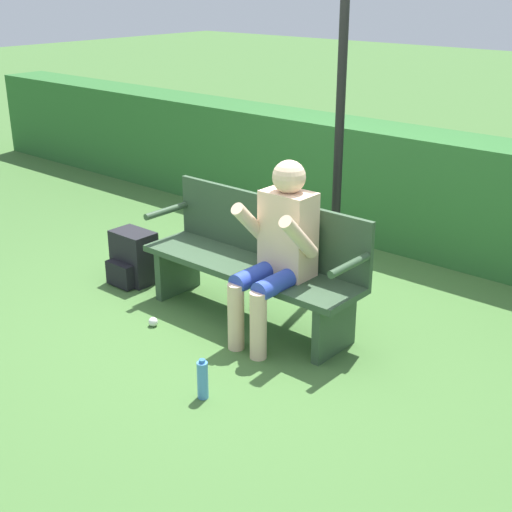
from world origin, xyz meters
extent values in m
plane|color=#426B33|center=(0.00, 0.00, 0.00)|extent=(40.00, 40.00, 0.00)
cube|color=#2D662D|center=(0.00, 2.10, 0.52)|extent=(12.00, 0.58, 1.04)
cube|color=#334C33|center=(0.00, 0.00, 0.41)|extent=(1.71, 0.46, 0.05)
cube|color=#334C33|center=(0.00, 0.21, 0.65)|extent=(1.71, 0.04, 0.45)
cube|color=#334C33|center=(-0.73, 0.00, 0.19)|extent=(0.06, 0.42, 0.38)
cube|color=#334C33|center=(0.73, 0.00, 0.19)|extent=(0.06, 0.42, 0.38)
cylinder|color=#334C33|center=(-0.83, 0.00, 0.65)|extent=(0.05, 0.42, 0.05)
cylinder|color=#334C33|center=(0.83, 0.00, 0.65)|extent=(0.05, 0.42, 0.05)
cube|color=beige|center=(0.30, 0.05, 0.72)|extent=(0.35, 0.22, 0.58)
sphere|color=beige|center=(0.30, 0.05, 1.10)|extent=(0.22, 0.22, 0.22)
cylinder|color=#2D47B7|center=(0.21, -0.16, 0.46)|extent=(0.13, 0.41, 0.13)
cylinder|color=#2D47B7|center=(0.40, -0.16, 0.46)|extent=(0.13, 0.41, 0.13)
cylinder|color=beige|center=(0.21, -0.37, 0.23)|extent=(0.11, 0.11, 0.46)
cylinder|color=beige|center=(0.40, -0.37, 0.23)|extent=(0.11, 0.11, 0.46)
cylinder|color=beige|center=(0.11, -0.09, 0.78)|extent=(0.09, 0.35, 0.35)
cylinder|color=beige|center=(0.50, -0.09, 0.78)|extent=(0.09, 0.35, 0.35)
cube|color=black|center=(-1.16, -0.07, 0.21)|extent=(0.35, 0.23, 0.42)
cube|color=black|center=(-1.16, -0.23, 0.11)|extent=(0.26, 0.08, 0.19)
cylinder|color=#4C8CCC|center=(0.46, -0.94, 0.12)|extent=(0.07, 0.07, 0.23)
cylinder|color=#2D66B2|center=(0.46, -0.94, 0.24)|extent=(0.04, 0.04, 0.02)
cylinder|color=black|center=(0.04, 0.99, 1.49)|extent=(0.07, 0.07, 2.98)
sphere|color=silver|center=(-0.45, -0.51, 0.03)|extent=(0.07, 0.07, 0.07)
camera|label=1|loc=(3.03, -3.45, 2.32)|focal=50.00mm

